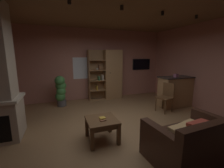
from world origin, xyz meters
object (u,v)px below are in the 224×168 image
Objects in this scene: coffee_table at (102,123)px; dining_chair at (166,95)px; potted_floor_plant at (61,90)px; wall_mounted_tv at (141,64)px; tissue_box at (176,76)px; leather_couch at (191,143)px; bookshelf_cabinet at (111,75)px; table_book_1 at (102,118)px; table_book_0 at (103,120)px; kitchen_bar_counter at (177,91)px.

coffee_table is 2.61m from dining_chair.
dining_chair is at bearing -27.76° from potted_floor_plant.
tissue_box is at bearing -86.02° from wall_mounted_tv.
bookshelf_cabinet is at bearing 90.53° from leather_couch.
potted_floor_plant reaches higher than leather_couch.
table_book_1 is 4.36m from wall_mounted_tv.
bookshelf_cabinet is 2.19× the size of dining_chair.
leather_couch is (0.04, -4.07, -0.70)m from bookshelf_cabinet.
leather_couch is 1.64m from table_book_0.
coffee_table is 5.07× the size of table_book_0.
table_book_1 is 2.60m from dining_chair.
tissue_box is at bearing 21.79° from dining_chair.
wall_mounted_tv is (1.54, 4.28, 1.10)m from leather_couch.
bookshelf_cabinet is at bearing 120.10° from dining_chair.
dining_chair is at bearing 21.77° from table_book_1.
tissue_box is at bearing -46.71° from bookshelf_cabinet.
kitchen_bar_counter is 2.21× the size of coffee_table.
wall_mounted_tv reaches higher than dining_chair.
wall_mounted_tv is at bearing 7.61° from bookshelf_cabinet.
potted_floor_plant is at bearing -169.92° from bookshelf_cabinet.
kitchen_bar_counter is at bearing 22.75° from table_book_0.
coffee_table is 0.13m from table_book_0.
bookshelf_cabinet is 1.35× the size of leather_couch.
wall_mounted_tv reaches higher than potted_floor_plant.
kitchen_bar_counter is 12.02× the size of table_book_1.
wall_mounted_tv is at bearing 70.25° from leather_couch.
kitchen_bar_counter is 1.61× the size of wall_mounted_tv.
bookshelf_cabinet is at bearing 67.61° from table_book_1.
leather_couch is (-1.68, -2.25, -0.82)m from tissue_box.
bookshelf_cabinet is 2.08m from potted_floor_plant.
coffee_table is (-3.18, -1.25, -0.15)m from kitchen_bar_counter.
dining_chair is (2.42, 0.97, 0.02)m from table_book_1.
kitchen_bar_counter is 3.44m from table_book_0.
potted_floor_plant is at bearing 118.88° from leather_couch.
table_book_0 is at bearing -112.07° from bookshelf_cabinet.
tissue_box is at bearing 22.71° from table_book_0.
tissue_box reaches higher than coffee_table.
bookshelf_cabinet is 3.29m from coffee_table.
kitchen_bar_counter is 11.64× the size of tissue_box.
kitchen_bar_counter is at bearing 51.03° from leather_couch.
table_book_0 is at bearing -130.73° from wall_mounted_tv.
tissue_box is 3.24m from table_book_1.
table_book_1 is (-3.17, -1.27, -0.02)m from kitchen_bar_counter.
dining_chair is (1.14, 2.03, 0.22)m from leather_couch.
tissue_box reaches higher than leather_couch.
coffee_table is (-1.28, 1.09, 0.08)m from leather_couch.
dining_chair is (2.42, 0.95, 0.14)m from coffee_table.
table_book_0 is 2.81m from potted_floor_plant.
wall_mounted_tv reaches higher than table_book_0.
tissue_box is 0.83m from dining_chair.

